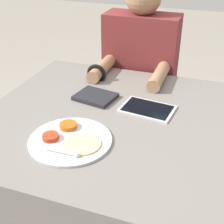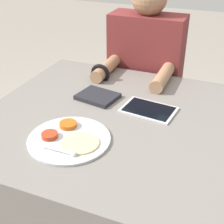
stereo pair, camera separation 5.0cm
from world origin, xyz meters
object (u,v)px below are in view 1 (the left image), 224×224
thali_tray (70,140)px  red_notebook (95,97)px  tablet_device (147,109)px  person_diner (139,89)px

thali_tray → red_notebook: 0.37m
thali_tray → tablet_device: bearing=56.6°
thali_tray → red_notebook: thali_tray is taller
thali_tray → person_diner: 0.91m
tablet_device → thali_tray: bearing=-123.4°
red_notebook → person_diner: bearing=80.6°
red_notebook → person_diner: (0.09, 0.52, -0.18)m
red_notebook → tablet_device: red_notebook is taller
thali_tray → red_notebook: (-0.04, 0.36, 0.00)m
person_diner → red_notebook: bearing=-99.4°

